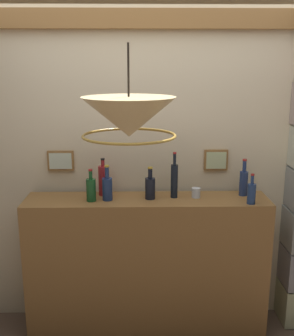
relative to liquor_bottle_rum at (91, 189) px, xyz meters
name	(u,v)px	position (x,y,z in m)	size (l,w,h in m)	color
panelled_rear_partition	(146,153)	(0.41, 0.31, 0.20)	(3.05, 0.15, 2.65)	beige
bar_shelf_unit	(147,266)	(0.41, 0.04, -0.64)	(1.83, 0.38, 1.10)	olive
liquor_bottle_rum	(91,189)	(0.00, 0.00, 0.00)	(0.07, 0.07, 0.24)	#174D23
liquor_bottle_brandy	(107,188)	(0.12, 0.02, 0.01)	(0.07, 0.07, 0.27)	navy
liquor_bottle_mezcal	(103,180)	(0.08, 0.14, 0.03)	(0.07, 0.07, 0.29)	maroon
liquor_bottle_bourbon	(174,180)	(0.62, 0.07, 0.05)	(0.05, 0.05, 0.35)	black
liquor_bottle_amaro	(244,182)	(1.15, 0.11, 0.02)	(0.06, 0.06, 0.28)	navy
liquor_bottle_vermouth	(150,187)	(0.43, 0.04, 0.00)	(0.08, 0.08, 0.24)	black
liquor_bottle_rye	(252,193)	(1.16, -0.09, -0.01)	(0.06, 0.06, 0.22)	navy
glass_tumbler_rocks	(196,193)	(0.78, 0.07, -0.05)	(0.07, 0.07, 0.07)	silver
pendant_lamp	(129,118)	(0.30, -0.59, 0.59)	(0.54, 0.54, 0.52)	beige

